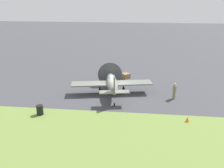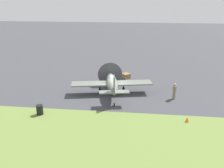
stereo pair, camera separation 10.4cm
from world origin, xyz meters
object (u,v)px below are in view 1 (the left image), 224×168
fuel_drum (40,110)px  runway_marker_cone (187,119)px  ground_crew_chief (174,91)px  airplane_lead (112,83)px  supply_crate (126,76)px

fuel_drum → runway_marker_cone: bearing=0.5°
ground_crew_chief → airplane_lead: bearing=-97.1°
airplane_lead → supply_crate: bearing=67.6°
airplane_lead → runway_marker_cone: airplane_lead is taller
supply_crate → runway_marker_cone: size_ratio=2.05×
ground_crew_chief → fuel_drum: bearing=-70.0°
runway_marker_cone → airplane_lead: bearing=142.2°
supply_crate → runway_marker_cone: (5.96, -11.27, -0.10)m
runway_marker_cone → supply_crate: bearing=117.9°
airplane_lead → runway_marker_cone: size_ratio=20.13×
supply_crate → fuel_drum: bearing=-121.7°
supply_crate → runway_marker_cone: 12.75m
ground_crew_chief → supply_crate: 8.35m
airplane_lead → ground_crew_chief: bearing=-16.0°
airplane_lead → runway_marker_cone: (7.11, -5.53, -1.09)m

